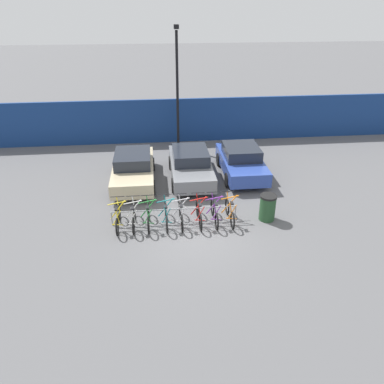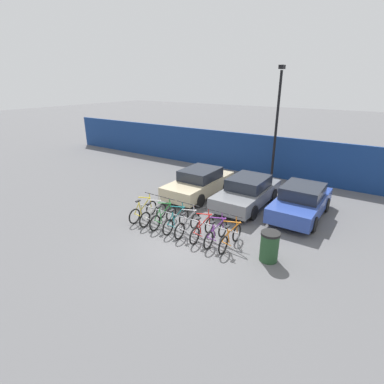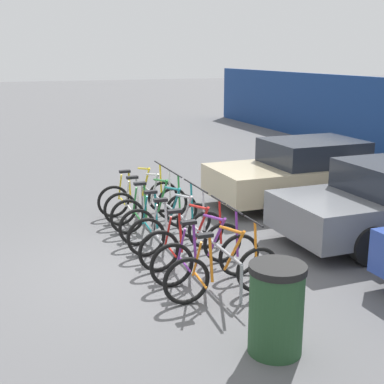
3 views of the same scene
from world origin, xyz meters
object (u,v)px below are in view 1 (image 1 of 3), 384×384
bicycle_white (134,217)px  bicycle_purple (215,213)px  car_beige (133,168)px  bicycle_teal (166,216)px  car_grey (191,165)px  trash_bin (267,207)px  bicycle_green (148,217)px  bicycle_silver (181,215)px  bicycle_orange (230,212)px  bicycle_yellow (118,218)px  bicycle_red (199,214)px  lamp_post (177,84)px  car_blue (241,161)px  bike_rack (174,210)px

bicycle_white → bicycle_purple: (3.01, 0.00, 0.00)m
bicycle_white → car_beige: bearing=95.5°
bicycle_teal → bicycle_purple: same height
car_grey → trash_bin: bearing=-56.9°
bicycle_green → bicycle_silver: (1.21, 0.00, 0.00)m
car_beige → bicycle_orange: bearing=-45.3°
car_beige → trash_bin: 6.40m
bicycle_white → bicycle_silver: (1.74, 0.00, 0.00)m
car_beige → car_grey: bearing=2.5°
car_beige → trash_bin: bearing=-36.3°
bicycle_purple → trash_bin: bearing=-1.0°
bicycle_green → bicycle_teal: (0.66, 0.00, 0.00)m
bicycle_yellow → bicycle_red: bearing=-2.5°
bicycle_red → car_grey: (0.07, 3.88, 0.31)m
bicycle_yellow → car_beige: size_ratio=0.39×
bicycle_silver → lamp_post: 8.59m
bicycle_teal → bicycle_purple: 1.82m
bicycle_green → lamp_post: size_ratio=0.27×
bicycle_white → bicycle_green: bearing=3.5°
car_grey → car_blue: bearing=5.1°
bicycle_purple → bicycle_silver: bearing=179.7°
bicycle_white → bicycle_red: bearing=3.5°
bicycle_teal → bicycle_purple: bearing=1.7°
bicycle_red → bicycle_purple: 0.59m
bike_rack → trash_bin: (3.52, -0.17, 0.02)m
bicycle_orange → car_beige: car_beige is taller
bicycle_yellow → bicycle_green: same height
bicycle_teal → car_grey: 4.10m
bicycle_purple → car_beige: bearing=129.5°
bicycle_purple → car_blue: car_blue is taller
bicycle_silver → car_beige: 4.21m
bicycle_white → bicycle_teal: 1.19m
bike_rack → car_blue: 5.22m
bicycle_purple → bicycle_teal: bearing=179.7°
bicycle_silver → bicycle_teal: bearing=179.1°
bicycle_orange → bicycle_white: bearing=176.2°
bicycle_teal → lamp_post: bearing=84.4°
lamp_post → bike_rack: bearing=-95.1°
car_blue → trash_bin: (0.11, -4.12, -0.17)m
bicycle_green → lamp_post: (1.67, 7.97, 3.16)m
bicycle_yellow → bicycle_white: bearing=-2.5°
bicycle_white → bicycle_red: 2.42m
bicycle_yellow → bicycle_teal: bearing=-2.5°
car_blue → bicycle_red: bearing=-121.4°
bike_rack → lamp_post: 8.42m
bicycle_orange → lamp_post: (-1.39, 7.97, 3.16)m
bicycle_silver → car_blue: 5.19m
bicycle_purple → trash_bin: 2.03m
car_beige → lamp_post: bearing=61.0°
bicycle_silver → car_beige: (-1.87, 3.76, 0.31)m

